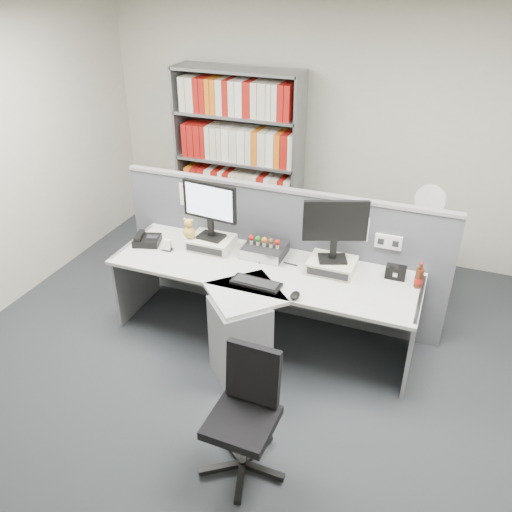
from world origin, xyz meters
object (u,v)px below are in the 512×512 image
at_px(monitor_right, 335,226).
at_px(shelving_unit, 239,163).
at_px(desk_calendar, 167,246).
at_px(desktop_pc, 265,250).
at_px(cola_bottle, 419,278).
at_px(mouse, 295,295).
at_px(speaker, 396,272).
at_px(keyboard, 256,283).
at_px(desk_fan, 430,204).
at_px(monitor_left, 210,206).
at_px(filing_cabinet, 419,265).
at_px(desk_phone, 146,240).
at_px(desk, 254,308).
at_px(office_chair, 246,410).

relative_size(monitor_right, shelving_unit, 0.26).
bearing_deg(desk_calendar, desktop_pc, 15.87).
height_order(monitor_right, cola_bottle, monitor_right).
relative_size(mouse, speaker, 0.71).
distance_m(keyboard, desk_fan, 1.87).
xyz_separation_m(monitor_left, filing_cabinet, (1.75, 1.02, -0.78)).
bearing_deg(desk_fan, desktop_pc, -142.61).
height_order(desk_phone, desk_fan, desk_fan).
xyz_separation_m(desk, desk_phone, (-1.14, 0.24, 0.30)).
relative_size(desk, keyboard, 6.30).
xyz_separation_m(monitor_right, keyboard, (-0.51, -0.43, -0.40)).
distance_m(desktop_pc, desk_phone, 1.09).
bearing_deg(desk_fan, desk, -130.61).
distance_m(desktop_pc, mouse, 0.71).
xyz_separation_m(monitor_right, desktop_pc, (-0.61, 0.05, -0.37)).
distance_m(desk, desktop_pc, 0.54).
height_order(desk_calendar, office_chair, office_chair).
xyz_separation_m(desktop_pc, desk_calendar, (-0.84, -0.24, -0.00)).
bearing_deg(office_chair, speaker, 66.04).
bearing_deg(shelving_unit, desk, -64.04).
height_order(desk, keyboard, keyboard).
distance_m(filing_cabinet, office_chair, 2.62).
distance_m(speaker, filing_cabinet, 1.05).
xyz_separation_m(monitor_left, speaker, (1.61, 0.07, -0.36)).
bearing_deg(desk_phone, desktop_pc, 10.30).
relative_size(cola_bottle, desk_fan, 0.44).
xyz_separation_m(monitor_right, desk_phone, (-1.68, -0.14, -0.38)).
bearing_deg(shelving_unit, desk_calendar, -89.94).
bearing_deg(desk, speaker, 23.30).
xyz_separation_m(desk_phone, office_chair, (1.51, -1.32, -0.29)).
bearing_deg(desk_fan, speaker, -98.62).
relative_size(cola_bottle, shelving_unit, 0.11).
relative_size(monitor_right, speaker, 3.25).
distance_m(cola_bottle, office_chair, 1.74).
bearing_deg(speaker, desktop_pc, -178.91).
distance_m(keyboard, speaker, 1.13).
relative_size(desktop_pc, desk_calendar, 3.33).
xyz_separation_m(keyboard, desk_fan, (1.16, 1.44, 0.28)).
bearing_deg(monitor_right, speaker, 7.95).
xyz_separation_m(desktop_pc, keyboard, (0.10, -0.48, -0.03)).
xyz_separation_m(desktop_pc, office_chair, (0.44, -1.52, -0.30)).
distance_m(desk, speaker, 1.19).
relative_size(desk_phone, office_chair, 0.32).
height_order(desk, office_chair, office_chair).
relative_size(keyboard, cola_bottle, 1.90).
bearing_deg(desk_phone, desk, -11.87).
relative_size(mouse, shelving_unit, 0.06).
bearing_deg(desk, cola_bottle, 17.17).
bearing_deg(office_chair, monitor_right, 83.29).
relative_size(monitor_right, desk_phone, 1.89).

